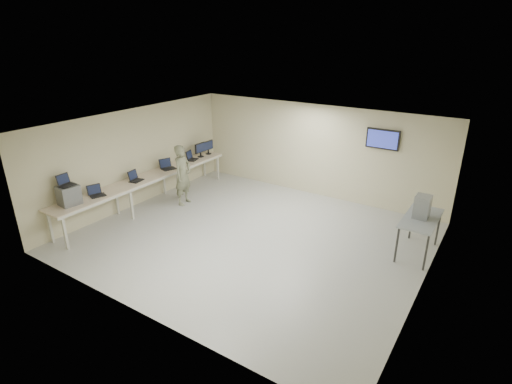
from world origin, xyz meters
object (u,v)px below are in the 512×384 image
Objects in this scene: workbench at (148,179)px; side_table at (421,220)px; equipment_box at (69,195)px; soldier at (183,175)px.

side_table is at bearing 11.38° from workbench.
equipment_box is (-0.06, -2.39, 0.31)m from workbench.
equipment_box is 8.21m from side_table.
equipment_box reaches higher than side_table.
workbench is 3.37× the size of soldier.
soldier reaches higher than workbench.
workbench is 7.33m from side_table.
equipment_box is 0.31× the size of side_table.
equipment_box reaches higher than workbench.
equipment_box is 3.18m from soldier.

